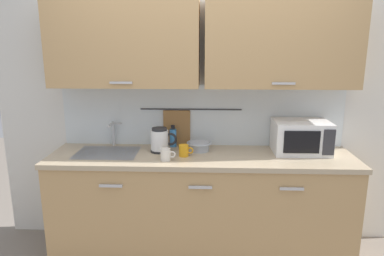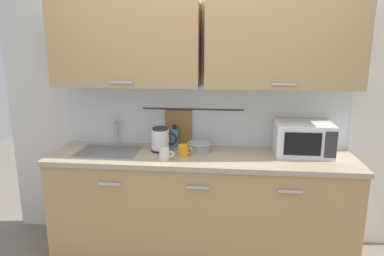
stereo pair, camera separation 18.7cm
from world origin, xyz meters
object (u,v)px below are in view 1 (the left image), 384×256
(microwave, at_px, (301,137))
(electric_kettle, at_px, (160,140))
(dish_soap_bottle, at_px, (173,137))
(mug_by_kettle, at_px, (184,151))
(mug_near_sink, at_px, (166,155))
(mixing_bowl, at_px, (199,146))

(microwave, height_order, electric_kettle, microwave)
(electric_kettle, height_order, dish_soap_bottle, electric_kettle)
(microwave, xyz_separation_m, dish_soap_bottle, (-1.09, 0.12, -0.05))
(mug_by_kettle, bearing_deg, mug_near_sink, -140.86)
(mug_near_sink, bearing_deg, mixing_bowl, 46.31)
(electric_kettle, relative_size, mug_by_kettle, 1.89)
(microwave, distance_m, mixing_bowl, 0.86)
(mug_near_sink, height_order, mug_by_kettle, same)
(mug_near_sink, bearing_deg, microwave, 13.38)
(electric_kettle, bearing_deg, mixing_bowl, 7.07)
(mug_near_sink, height_order, mixing_bowl, mug_near_sink)
(microwave, relative_size, electric_kettle, 2.03)
(microwave, relative_size, dish_soap_bottle, 2.35)
(microwave, bearing_deg, electric_kettle, -178.19)
(mug_by_kettle, bearing_deg, dish_soap_bottle, 112.85)
(microwave, bearing_deg, mixing_bowl, 179.77)
(mixing_bowl, height_order, mug_by_kettle, mug_by_kettle)
(dish_soap_bottle, height_order, mug_by_kettle, dish_soap_bottle)
(dish_soap_bottle, bearing_deg, mug_near_sink, -93.13)
(dish_soap_bottle, height_order, mug_near_sink, dish_soap_bottle)
(electric_kettle, relative_size, mixing_bowl, 1.06)
(mug_by_kettle, bearing_deg, microwave, 8.93)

